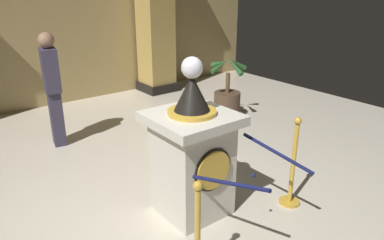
{
  "coord_description": "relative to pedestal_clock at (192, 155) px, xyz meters",
  "views": [
    {
      "loc": [
        -1.83,
        -2.88,
        2.42
      ],
      "look_at": [
        0.34,
        -0.08,
        1.08
      ],
      "focal_mm": 34.46,
      "sensor_mm": 36.0,
      "label": 1
    }
  ],
  "objects": [
    {
      "name": "ground_plane",
      "position": [
        -0.34,
        0.08,
        -0.69
      ],
      "size": [
        11.24,
        11.24,
        0.0
      ],
      "primitive_type": "plane",
      "color": "beige"
    },
    {
      "name": "back_wall",
      "position": [
        -0.34,
        4.86,
        1.37
      ],
      "size": [
        11.24,
        0.16,
        4.11
      ],
      "primitive_type": "cube",
      "color": "tan",
      "rests_on": "ground_plane"
    },
    {
      "name": "pedestal_clock",
      "position": [
        0.0,
        0.0,
        0.0
      ],
      "size": [
        0.84,
        0.84,
        1.74
      ],
      "color": "beige",
      "rests_on": "ground_plane"
    },
    {
      "name": "stanchion_far",
      "position": [
        0.98,
        -0.58,
        -0.32
      ],
      "size": [
        0.24,
        0.24,
        1.06
      ],
      "color": "gold",
      "rests_on": "ground_plane"
    },
    {
      "name": "velvet_rope",
      "position": [
        0.18,
        -0.72,
        0.1
      ],
      "size": [
        0.98,
        0.95,
        0.22
      ],
      "color": "#141947"
    },
    {
      "name": "column_right",
      "position": [
        2.35,
        4.38,
        1.27
      ],
      "size": [
        0.78,
        0.78,
        3.95
      ],
      "color": "black",
      "rests_on": "ground_plane"
    },
    {
      "name": "potted_palm_right",
      "position": [
        2.4,
        2.03,
        -0.35
      ],
      "size": [
        0.8,
        0.8,
        1.16
      ],
      "color": "#4C3828",
      "rests_on": "ground_plane"
    },
    {
      "name": "bystander_guest",
      "position": [
        -0.55,
        2.73,
        0.24
      ],
      "size": [
        0.28,
        0.39,
        1.74
      ],
      "color": "#383347",
      "rests_on": "ground_plane"
    }
  ]
}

